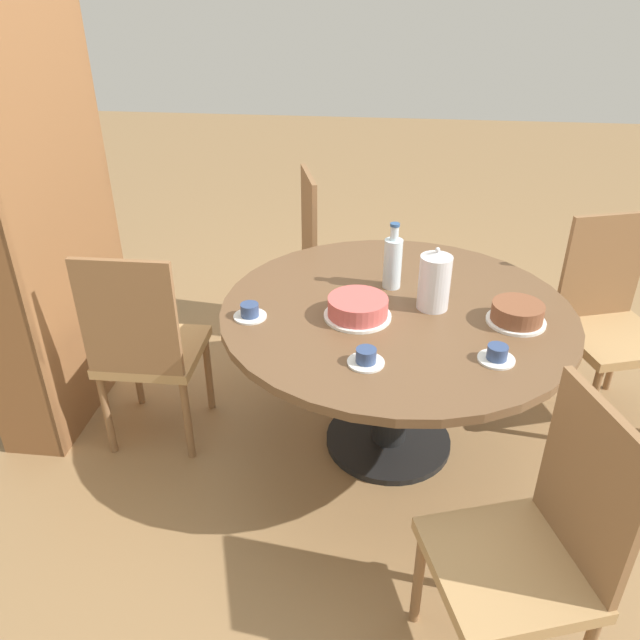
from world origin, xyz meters
The scene contains 14 objects.
ground_plane centered at (0.00, 0.00, 0.00)m, with size 14.00×14.00×0.00m, color #937047.
dining_table centered at (0.00, 0.00, 0.57)m, with size 1.44×1.44×0.71m.
chair_a centered at (0.39, -0.98, 0.50)m, with size 0.53×0.53×0.96m.
chair_b centered at (0.99, 0.36, 0.50)m, with size 0.52×0.52×0.96m.
chair_c centered at (-0.08, 1.05, 0.50)m, with size 0.43×0.43×0.96m.
chair_d centered at (-0.98, -0.40, 0.50)m, with size 0.53×0.53×0.96m.
bookshelf centered at (0.19, 1.56, 0.97)m, with size 0.91×0.28×2.00m.
coffee_pot centered at (0.02, -0.14, 0.83)m, with size 0.13×0.13×0.26m.
water_bottle centered at (0.19, 0.03, 0.83)m, with size 0.08×0.08×0.29m.
cake_main centered at (-0.10, 0.16, 0.75)m, with size 0.27×0.27×0.08m.
cake_second centered at (-0.07, -0.46, 0.75)m, with size 0.23×0.23×0.08m.
cup_a centered at (-0.35, -0.35, 0.73)m, with size 0.13×0.13×0.06m.
cup_b centered at (-0.14, 0.58, 0.73)m, with size 0.13×0.13×0.06m.
cup_c centered at (-0.42, 0.11, 0.73)m, with size 0.13×0.13×0.06m.
Camera 1 is at (-2.24, 0.06, 1.92)m, focal length 35.00 mm.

